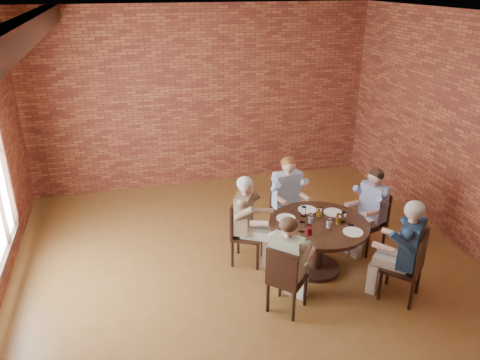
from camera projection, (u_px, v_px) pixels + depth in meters
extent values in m
plane|color=brown|center=(255.00, 279.00, 6.40)|extent=(7.00, 7.00, 0.00)
plane|color=white|center=(258.00, 17.00, 5.05)|extent=(7.00, 7.00, 0.00)
plane|color=brown|center=(203.00, 98.00, 8.83)|extent=(7.00, 0.00, 7.00)
plane|color=brown|center=(480.00, 142.00, 6.49)|extent=(0.00, 7.00, 7.00)
cube|color=black|center=(16.00, 37.00, 4.53)|extent=(0.22, 6.90, 0.26)
cube|color=black|center=(2.00, 265.00, 5.81)|extent=(0.10, 2.16, 0.08)
cube|color=black|center=(0.00, 151.00, 6.28)|extent=(0.10, 0.08, 2.20)
cylinder|color=black|center=(316.00, 268.00, 6.60)|extent=(0.67, 0.67, 0.06)
cylinder|color=black|center=(317.00, 248.00, 6.48)|extent=(0.19, 0.19, 0.64)
cylinder|color=#3C2115|center=(319.00, 224.00, 6.33)|extent=(1.35, 1.35, 0.05)
cube|color=black|center=(368.00, 224.00, 6.95)|extent=(0.52, 0.52, 0.04)
cube|color=black|center=(379.00, 206.00, 6.95)|extent=(0.17, 0.40, 0.47)
cylinder|color=black|center=(350.00, 235.00, 7.09)|extent=(0.04, 0.04, 0.41)
cylinder|color=black|center=(367.00, 245.00, 6.82)|extent=(0.04, 0.04, 0.41)
cylinder|color=black|center=(366.00, 229.00, 7.26)|extent=(0.04, 0.04, 0.41)
cylinder|color=black|center=(384.00, 239.00, 7.00)|extent=(0.04, 0.04, 0.41)
cube|color=black|center=(287.00, 213.00, 7.28)|extent=(0.46, 0.46, 0.04)
cube|color=black|center=(283.00, 192.00, 7.34)|extent=(0.43, 0.08, 0.49)
cylinder|color=black|center=(281.00, 233.00, 7.16)|extent=(0.04, 0.04, 0.41)
cylinder|color=black|center=(303.00, 229.00, 7.27)|extent=(0.04, 0.04, 0.41)
cylinder|color=black|center=(272.00, 222.00, 7.47)|extent=(0.04, 0.04, 0.41)
cylinder|color=black|center=(292.00, 218.00, 7.59)|extent=(0.04, 0.04, 0.41)
cube|color=black|center=(248.00, 235.00, 6.64)|extent=(0.57, 0.57, 0.04)
cube|color=black|center=(234.00, 218.00, 6.58)|extent=(0.23, 0.39, 0.48)
cylinder|color=black|center=(258.00, 257.00, 6.53)|extent=(0.04, 0.04, 0.41)
cylinder|color=black|center=(262.00, 244.00, 6.86)|extent=(0.04, 0.04, 0.41)
cylinder|color=black|center=(232.00, 254.00, 6.61)|extent=(0.04, 0.04, 0.41)
cylinder|color=black|center=(238.00, 241.00, 6.93)|extent=(0.04, 0.04, 0.41)
cube|color=black|center=(287.00, 279.00, 5.68)|extent=(0.57, 0.57, 0.04)
cube|color=black|center=(282.00, 269.00, 5.43)|extent=(0.31, 0.32, 0.46)
cylinder|color=black|center=(305.00, 291.00, 5.82)|extent=(0.04, 0.04, 0.41)
cylinder|color=black|center=(280.00, 283.00, 5.98)|extent=(0.04, 0.04, 0.41)
cylinder|color=black|center=(294.00, 307.00, 5.55)|extent=(0.04, 0.04, 0.41)
cylinder|color=black|center=(268.00, 297.00, 5.71)|extent=(0.04, 0.04, 0.41)
cube|color=black|center=(401.00, 268.00, 5.90)|extent=(0.63, 0.63, 0.04)
cube|color=black|center=(421.00, 254.00, 5.69)|extent=(0.35, 0.33, 0.51)
cylinder|color=black|center=(388.00, 271.00, 6.23)|extent=(0.04, 0.04, 0.41)
cylinder|color=black|center=(380.00, 286.00, 5.93)|extent=(0.04, 0.04, 0.41)
cylinder|color=black|center=(418.00, 280.00, 6.04)|extent=(0.04, 0.04, 0.41)
cylinder|color=black|center=(411.00, 296.00, 5.74)|extent=(0.04, 0.04, 0.41)
cylinder|color=white|center=(333.00, 212.00, 6.58)|extent=(0.26, 0.26, 0.01)
cylinder|color=white|center=(307.00, 209.00, 6.66)|extent=(0.26, 0.26, 0.01)
cylinder|color=white|center=(286.00, 218.00, 6.43)|extent=(0.26, 0.26, 0.01)
cylinder|color=white|center=(353.00, 232.00, 6.08)|extent=(0.26, 0.26, 0.01)
cylinder|color=white|center=(344.00, 217.00, 6.32)|extent=(0.07, 0.07, 0.14)
cylinder|color=white|center=(319.00, 212.00, 6.45)|extent=(0.07, 0.07, 0.14)
cylinder|color=white|center=(304.00, 211.00, 6.47)|extent=(0.07, 0.07, 0.14)
cylinder|color=white|center=(311.00, 219.00, 6.28)|extent=(0.07, 0.07, 0.14)
cylinder|color=white|center=(302.00, 227.00, 6.07)|extent=(0.07, 0.07, 0.14)
cylinder|color=white|center=(309.00, 230.00, 6.00)|extent=(0.07, 0.07, 0.14)
cylinder|color=white|center=(329.00, 223.00, 6.17)|extent=(0.07, 0.07, 0.14)
cylinder|color=white|center=(339.00, 219.00, 6.27)|extent=(0.07, 0.07, 0.14)
cube|color=black|center=(351.00, 227.00, 6.21)|extent=(0.12, 0.15, 0.01)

